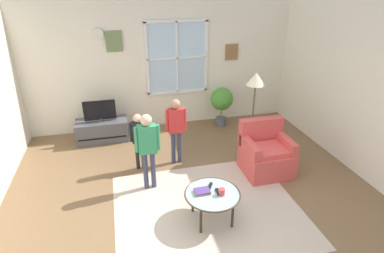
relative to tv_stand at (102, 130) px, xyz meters
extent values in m
cube|color=brown|center=(1.36, -2.65, -0.22)|extent=(6.23, 6.85, 0.02)
cube|color=silver|center=(1.36, 0.54, 1.16)|extent=(5.63, 0.12, 2.74)
cube|color=silver|center=(1.67, 0.47, 1.28)|extent=(1.27, 0.02, 1.50)
cube|color=white|center=(1.67, 0.45, 2.03)|extent=(1.33, 0.04, 0.06)
cube|color=white|center=(1.67, 0.45, 0.53)|extent=(1.33, 0.04, 0.06)
cube|color=white|center=(1.03, 0.45, 1.28)|extent=(0.06, 0.04, 1.50)
cube|color=white|center=(2.30, 0.45, 1.28)|extent=(0.06, 0.04, 1.50)
cube|color=white|center=(1.67, 0.45, 1.28)|extent=(0.03, 0.04, 1.50)
cube|color=white|center=(1.67, 0.45, 1.28)|extent=(1.27, 0.04, 0.03)
cube|color=#667A4C|center=(0.41, 0.46, 1.68)|extent=(0.32, 0.03, 0.40)
cube|color=olive|center=(2.88, 0.46, 1.34)|extent=(0.28, 0.03, 0.34)
cylinder|color=silver|center=(0.11, 0.45, 1.82)|extent=(0.24, 0.04, 0.24)
cube|color=#C6B29E|center=(1.46, -2.59, -0.21)|extent=(2.61, 2.25, 0.01)
cube|color=#4C4C51|center=(0.00, 0.00, 0.00)|extent=(1.02, 0.47, 0.43)
cube|color=black|center=(0.00, -0.24, -0.06)|extent=(0.92, 0.02, 0.02)
cylinder|color=#4C4C4C|center=(0.00, 0.00, 0.24)|extent=(0.08, 0.08, 0.05)
cube|color=black|center=(0.00, 0.00, 0.44)|extent=(0.62, 0.05, 0.39)
cube|color=black|center=(0.00, -0.03, 0.44)|extent=(0.58, 0.01, 0.35)
cube|color=#D14C47|center=(2.69, -1.90, 0.00)|extent=(0.76, 0.72, 0.42)
cube|color=#D14C47|center=(2.69, -1.60, 0.43)|extent=(0.76, 0.16, 0.45)
cube|color=#D14C47|center=(2.37, -1.90, 0.31)|extent=(0.12, 0.65, 0.20)
cube|color=#D14C47|center=(3.01, -1.90, 0.31)|extent=(0.12, 0.65, 0.20)
cube|color=#E1524D|center=(2.69, -1.95, 0.25)|extent=(0.61, 0.50, 0.08)
cylinder|color=#99B2B7|center=(1.46, -2.80, 0.20)|extent=(0.73, 0.73, 0.02)
torus|color=#3F3328|center=(1.46, -2.80, 0.20)|extent=(0.75, 0.75, 0.02)
cylinder|color=#33281E|center=(1.24, -2.58, -0.01)|extent=(0.04, 0.04, 0.41)
cylinder|color=#33281E|center=(1.67, -2.58, -0.01)|extent=(0.04, 0.04, 0.41)
cylinder|color=#33281E|center=(1.24, -3.01, -0.01)|extent=(0.04, 0.04, 0.41)
cylinder|color=#33281E|center=(1.67, -3.01, -0.01)|extent=(0.04, 0.04, 0.41)
cube|color=#AE9F3A|center=(1.33, -2.75, 0.22)|extent=(0.21, 0.15, 0.02)
cube|color=#51367B|center=(1.33, -2.75, 0.24)|extent=(0.21, 0.15, 0.02)
cylinder|color=#BF3F3F|center=(1.56, -2.85, 0.26)|extent=(0.09, 0.09, 0.09)
cube|color=black|center=(1.53, -2.79, 0.22)|extent=(0.05, 0.14, 0.02)
cube|color=black|center=(1.47, -2.64, 0.22)|extent=(0.11, 0.14, 0.02)
cylinder|color=black|center=(0.59, -1.26, 0.04)|extent=(0.06, 0.06, 0.51)
cylinder|color=black|center=(0.69, -1.26, 0.04)|extent=(0.06, 0.06, 0.51)
cube|color=black|center=(0.64, -1.26, 0.48)|extent=(0.22, 0.12, 0.36)
sphere|color=#D8AD8C|center=(0.64, -1.26, 0.73)|extent=(0.14, 0.14, 0.14)
cylinder|color=black|center=(0.51, -1.28, 0.50)|extent=(0.05, 0.05, 0.33)
cylinder|color=black|center=(0.77, -1.28, 0.50)|extent=(0.05, 0.05, 0.33)
cylinder|color=#333851|center=(0.67, -1.86, 0.10)|extent=(0.08, 0.08, 0.63)
cylinder|color=#333851|center=(0.79, -1.86, 0.10)|extent=(0.08, 0.08, 0.63)
cube|color=#338C59|center=(0.73, -1.86, 0.64)|extent=(0.27, 0.14, 0.45)
sphere|color=#D8AD8C|center=(0.73, -1.86, 0.95)|extent=(0.17, 0.17, 0.17)
cylinder|color=#338C59|center=(0.57, -1.88, 0.66)|extent=(0.06, 0.06, 0.40)
cylinder|color=#338C59|center=(0.89, -1.88, 0.66)|extent=(0.06, 0.06, 0.40)
cylinder|color=#333851|center=(1.23, -1.22, 0.09)|extent=(0.07, 0.07, 0.61)
cylinder|color=#333851|center=(1.34, -1.22, 0.09)|extent=(0.07, 0.07, 0.61)
cube|color=red|center=(1.29, -1.22, 0.61)|extent=(0.26, 0.14, 0.43)
sphere|color=#A87A5B|center=(1.29, -1.22, 0.90)|extent=(0.16, 0.16, 0.16)
cylinder|color=red|center=(1.13, -1.24, 0.63)|extent=(0.05, 0.05, 0.39)
cylinder|color=red|center=(1.44, -1.24, 0.63)|extent=(0.05, 0.05, 0.39)
cylinder|color=#4C565B|center=(2.57, 0.10, -0.12)|extent=(0.24, 0.24, 0.18)
cylinder|color=#4C7238|center=(2.57, 0.10, 0.07)|extent=(0.02, 0.02, 0.20)
sphere|color=#478E32|center=(2.57, 0.10, 0.41)|extent=(0.49, 0.49, 0.49)
cylinder|color=black|center=(2.68, -1.26, -0.20)|extent=(0.26, 0.26, 0.03)
cylinder|color=brown|center=(2.68, -1.26, 0.47)|extent=(0.03, 0.03, 1.36)
cone|color=beige|center=(2.68, -1.26, 1.25)|extent=(0.32, 0.32, 0.22)
camera|label=1|loc=(0.37, -6.03, 2.78)|focal=29.53mm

